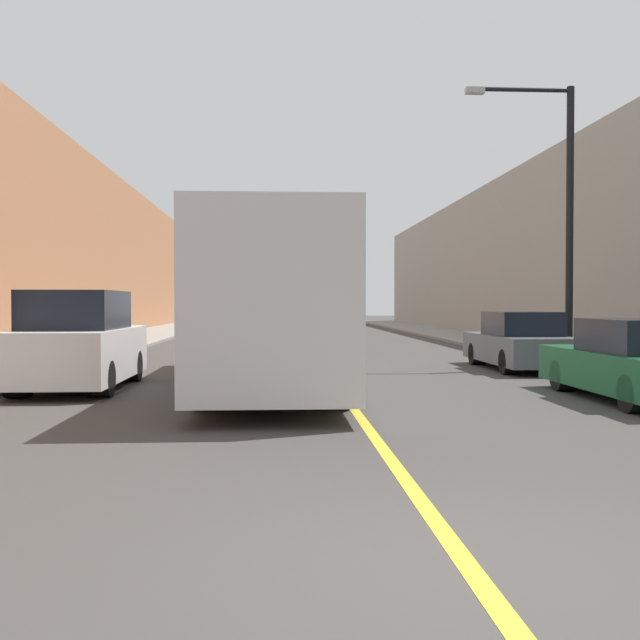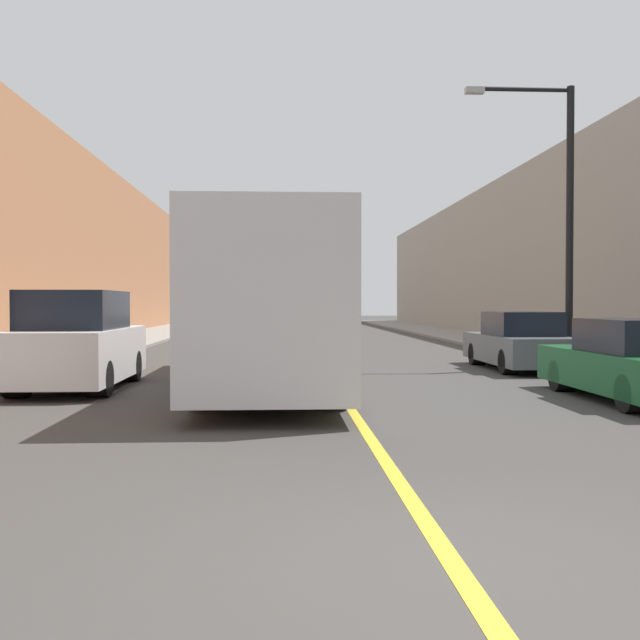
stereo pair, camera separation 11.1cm
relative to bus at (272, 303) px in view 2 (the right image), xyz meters
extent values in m
plane|color=#3F3D3A|center=(1.34, -10.99, -1.73)|extent=(200.00, 200.00, 0.00)
cube|color=gray|center=(-6.78, 19.01, -1.67)|extent=(3.57, 72.00, 0.12)
cube|color=gray|center=(9.46, 19.01, -1.67)|extent=(3.57, 72.00, 0.12)
cube|color=#B2724C|center=(-10.57, 19.01, 2.62)|extent=(4.00, 72.00, 8.69)
cube|color=gray|center=(13.25, 19.01, 2.32)|extent=(4.00, 72.00, 8.11)
cube|color=gold|center=(1.34, 19.01, -1.73)|extent=(0.16, 72.00, 0.01)
cube|color=silver|center=(0.00, 0.01, 0.03)|extent=(2.57, 11.54, 2.93)
cube|color=black|center=(0.00, -5.73, 0.54)|extent=(2.18, 0.04, 1.32)
cylinder|color=black|center=(-1.00, -3.57, -1.24)|extent=(0.57, 0.99, 0.99)
cylinder|color=black|center=(1.00, -3.57, -1.24)|extent=(0.57, 0.99, 0.99)
cylinder|color=black|center=(-1.00, 3.58, -1.24)|extent=(0.57, 0.99, 0.99)
cylinder|color=black|center=(1.00, 3.58, -1.24)|extent=(0.57, 0.99, 0.99)
cube|color=silver|center=(-3.90, -0.50, -1.02)|extent=(1.89, 4.54, 1.02)
cube|color=black|center=(-3.90, -0.72, -0.13)|extent=(1.67, 2.50, 0.76)
cube|color=black|center=(-3.90, -2.74, -0.84)|extent=(1.61, 0.04, 0.46)
cylinder|color=black|center=(-4.64, -1.90, -1.39)|extent=(0.42, 0.68, 0.68)
cylinder|color=black|center=(-3.16, -1.90, -1.39)|extent=(0.42, 0.68, 0.68)
cylinder|color=black|center=(-4.64, 0.91, -1.39)|extent=(0.42, 0.68, 0.68)
cylinder|color=black|center=(-3.16, 0.91, -1.39)|extent=(0.42, 0.68, 0.68)
cube|color=#145128|center=(6.48, -2.88, -1.20)|extent=(1.86, 4.80, 0.69)
cylinder|color=black|center=(5.76, -4.37, -1.42)|extent=(0.41, 0.62, 0.62)
cylinder|color=black|center=(5.76, -1.40, -1.42)|extent=(0.41, 0.62, 0.62)
cylinder|color=black|center=(7.21, -1.40, -1.42)|extent=(0.41, 0.62, 0.62)
cube|color=#51565B|center=(6.44, 3.48, -1.19)|extent=(1.81, 4.71, 0.72)
cube|color=black|center=(6.44, 3.25, -0.52)|extent=(1.59, 2.12, 0.61)
cube|color=black|center=(6.44, 1.16, -1.06)|extent=(1.54, 0.04, 0.32)
cylinder|color=black|center=(5.74, 2.02, -1.42)|extent=(0.40, 0.62, 0.62)
cylinder|color=black|center=(7.15, 2.02, -1.42)|extent=(0.40, 0.62, 0.62)
cylinder|color=black|center=(5.74, 4.95, -1.42)|extent=(0.40, 0.62, 0.62)
cylinder|color=black|center=(7.15, 4.95, -1.42)|extent=(0.40, 0.62, 0.62)
cylinder|color=black|center=(7.98, 3.98, 2.10)|extent=(0.20, 0.20, 7.44)
cylinder|color=black|center=(6.67, 3.98, 5.73)|extent=(2.61, 0.12, 0.12)
cube|color=#999993|center=(5.36, 3.98, 5.68)|extent=(0.50, 0.24, 0.16)
camera|label=1|loc=(0.09, -15.82, 0.00)|focal=42.00mm
camera|label=2|loc=(0.20, -15.82, 0.00)|focal=42.00mm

